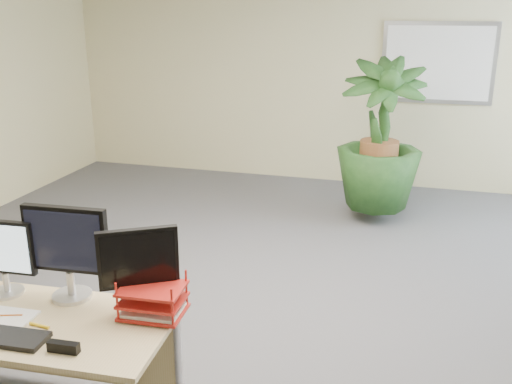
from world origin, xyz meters
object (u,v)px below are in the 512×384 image
(floor_plant, at_px, (379,152))
(monitor_left, at_px, (2,252))
(monitor_right, at_px, (67,247))
(desk, at_px, (27,330))

(floor_plant, xyz_separation_m, monitor_left, (-1.80, -3.49, 0.14))
(monitor_left, xyz_separation_m, monitor_right, (0.38, 0.06, 0.05))
(desk, relative_size, monitor_right, 3.18)
(monitor_right, bearing_deg, monitor_left, -170.70)
(floor_plant, bearing_deg, monitor_right, -112.52)
(desk, relative_size, floor_plant, 1.14)
(floor_plant, height_order, monitor_left, floor_plant)
(floor_plant, bearing_deg, monitor_left, -117.24)
(floor_plant, distance_m, monitor_left, 3.93)
(desk, xyz_separation_m, floor_plant, (1.60, 3.62, 0.24))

